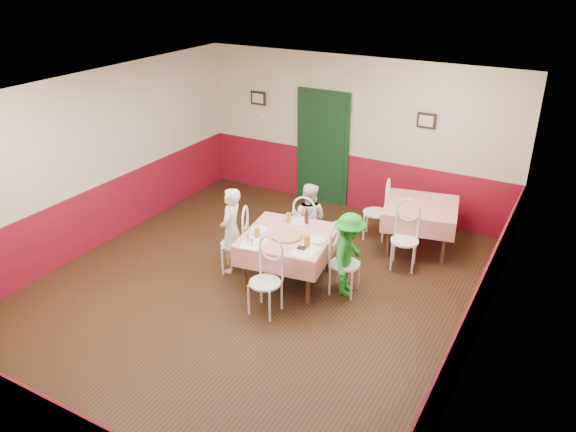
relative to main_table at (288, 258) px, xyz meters
The scene contains 38 objects.
floor 0.71m from the main_table, 116.96° to the right, with size 7.00×7.00×0.00m, color black.
ceiling 2.50m from the main_table, 116.96° to the right, with size 7.00×7.00×0.00m, color white.
back_wall 3.14m from the main_table, 95.33° to the left, with size 6.00×0.10×2.80m, color beige.
front_wall 4.18m from the main_table, 93.90° to the right, with size 6.00×0.10×2.80m, color beige.
left_wall 3.48m from the main_table, behind, with size 0.10×7.00×2.80m, color beige.
right_wall 2.96m from the main_table, 11.26° to the right, with size 0.10×7.00×2.80m, color beige.
wainscot_back 2.96m from the main_table, 95.36° to the left, with size 6.00×0.03×1.00m, color maroon.
wainscot_left 3.31m from the main_table, behind, with size 0.03×7.00×1.00m, color maroon.
wainscot_right 2.77m from the main_table, 11.32° to the right, with size 0.03×7.00×1.00m, color maroon.
door 3.11m from the main_table, 106.76° to the left, with size 0.96×0.06×2.10m, color black.
picture_left 3.98m from the main_table, 128.05° to the left, with size 0.32×0.03×0.26m, color black.
picture_right 3.42m from the main_table, 70.60° to the left, with size 0.32×0.03×0.26m, color black.
thermostat 3.80m from the main_table, 126.81° to the left, with size 0.10×0.03×0.10m, color white.
main_table is the anchor object (origin of this frame).
second_table 2.37m from the main_table, 55.36° to the left, with size 1.12×1.12×0.77m, color red.
chair_left 0.85m from the main_table, behind, with size 0.42×0.42×0.90m, color white, non-canonical shape.
chair_right 0.85m from the main_table, ahead, with size 0.42×0.42×0.90m, color white, non-canonical shape.
chair_far 0.85m from the main_table, 98.25° to the left, with size 0.42×0.42×0.90m, color white, non-canonical shape.
chair_near 0.85m from the main_table, 81.75° to the right, with size 0.42×0.42×0.90m, color white, non-canonical shape.
chair_second_a 2.04m from the main_table, 72.99° to the left, with size 0.42×0.42×0.90m, color white, non-canonical shape.
chair_second_b 1.80m from the main_table, 41.67° to the left, with size 0.42×0.42×0.90m, color white, non-canonical shape.
pizza 0.41m from the main_table, 75.09° to the right, with size 0.42×0.42×0.03m, color #B74723.
plate_left 0.59m from the main_table, 169.43° to the right, with size 0.25×0.25×0.01m, color white.
plate_right 0.59m from the main_table, ahead, with size 0.25×0.25×0.01m, color white.
plate_far 0.57m from the main_table, 96.32° to the left, with size 0.25×0.25×0.01m, color white.
glass_a 0.63m from the main_table, 139.16° to the right, with size 0.07×0.07×0.14m, color #BF7219.
glass_b 0.64m from the main_table, 25.26° to the right, with size 0.08×0.08×0.15m, color #BF7219.
glass_c 0.62m from the main_table, 117.70° to the left, with size 0.08×0.08×0.14m, color #BF7219.
beer_bottle 0.67m from the main_table, 81.38° to the left, with size 0.06×0.06×0.23m, color #381C0A.
shaker_a 0.75m from the main_table, 125.41° to the right, with size 0.04×0.04×0.09m, color silver.
shaker_b 0.73m from the main_table, 116.86° to the right, with size 0.04×0.04×0.09m, color silver.
shaker_c 0.73m from the main_table, 132.86° to the right, with size 0.04×0.04×0.09m, color #B23319.
menu_left 0.67m from the main_table, 122.35° to the right, with size 0.30×0.40×0.00m, color white.
menu_right 0.66m from the main_table, 34.93° to the right, with size 0.30×0.40×0.00m, color white.
wallet 0.61m from the main_table, 37.42° to the right, with size 0.11×0.09×0.02m, color black.
diner_left 0.94m from the main_table, behind, with size 0.48×0.32×1.33m, color gray.
diner_far 0.93m from the main_table, 98.25° to the left, with size 0.58×0.45×1.20m, color gray.
diner_right 0.93m from the main_table, ahead, with size 0.79×0.45×1.22m, color gray.
Camera 1 is at (3.73, -5.65, 4.38)m, focal length 35.00 mm.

